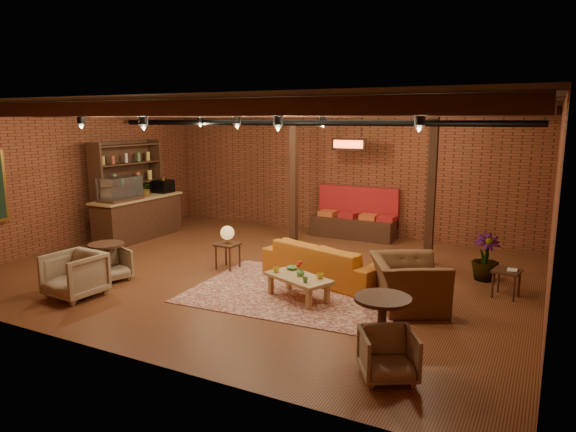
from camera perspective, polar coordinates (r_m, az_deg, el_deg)
The scene contains 28 objects.
floor at distance 10.16m, azimuth -2.99°, elevation -6.07°, with size 10.00×10.00×0.00m, color #401C10.
ceiling at distance 9.73m, azimuth -3.17°, elevation 12.28°, with size 10.00×8.00×0.02m, color black.
wall_back at distance 13.40m, azimuth 5.65°, elevation 4.96°, with size 10.00×0.02×3.20m, color brown.
wall_front at distance 6.73m, azimuth -20.58°, elevation -1.38°, with size 10.00×0.02×3.20m, color brown.
wall_left at distance 13.07m, azimuth -22.39°, elevation 4.06°, with size 0.02×8.00×3.20m, color brown.
wall_right at distance 8.49m, azimuth 27.45°, elevation 0.48°, with size 0.02×8.00×3.20m, color brown.
ceiling_beams at distance 9.73m, azimuth -3.17°, elevation 11.58°, with size 9.80×6.40×0.22m, color #311A10, non-canonical shape.
ceiling_pipe at distance 11.14m, azimuth 1.10°, elevation 10.30°, with size 0.12×0.12×9.60m, color black.
post_left at distance 12.37m, azimuth 0.64°, elevation 4.54°, with size 0.16×0.16×3.20m, color #311A10.
post_right at distance 10.68m, azimuth 15.66°, elevation 3.16°, with size 0.16×0.16×3.20m, color #311A10.
service_counter at distance 13.20m, azimuth -16.31°, elevation 0.99°, with size 0.80×2.50×1.60m, color #311A10, non-canonical shape.
plant_counter at distance 13.21m, azimuth -15.50°, elevation 2.89°, with size 0.35×0.39×0.30m, color #337F33.
shelving_hutch at distance 13.49m, azimuth -17.34°, elevation 2.86°, with size 0.52×2.00×2.40m, color #311A10, non-canonical shape.
banquette at distance 12.93m, azimuth 7.28°, elevation -0.21°, with size 2.10×0.70×1.00m, color #A81C1D, non-canonical shape.
service_sign at distance 12.29m, azimuth 6.76°, elevation 7.93°, with size 0.86×0.06×0.30m, color #FF3E19.
ceiling_spotlights at distance 9.73m, azimuth -3.15°, elevation 10.28°, with size 6.40×4.40×0.28m, color black, non-canonical shape.
rug at distance 8.93m, azimuth 1.21°, elevation -8.40°, with size 3.58×2.73×0.01m, color maroon.
sofa at distance 9.48m, azimuth 4.30°, elevation -5.09°, with size 2.43×0.95×0.71m, color #B05E18.
coffee_table at distance 8.50m, azimuth 1.14°, elevation -6.96°, with size 1.27×0.96×0.64m.
side_table_lamp at distance 10.19m, azimuth -6.75°, elevation -2.24°, with size 0.43×0.43×0.87m.
round_table_left at distance 10.09m, azimuth -19.48°, elevation -4.10°, with size 0.65×0.65×0.68m.
armchair_a at distance 10.02m, azimuth -19.18°, elevation -4.98°, with size 0.63×0.59×0.65m, color #B9AC8F.
armchair_b at distance 9.28m, azimuth -22.64°, elevation -5.85°, with size 0.81×0.76×0.83m, color #B9AC8F.
armchair_right at distance 8.30m, azimuth 13.22°, elevation -6.38°, with size 1.22×0.79×1.06m, color brown.
side_table_book at distance 9.31m, azimuth 23.15°, elevation -5.75°, with size 0.49×0.49×0.49m.
round_table_right at distance 6.47m, azimuth 10.40°, elevation -11.11°, with size 0.70×0.70×0.82m.
armchair_far at distance 6.16m, azimuth 11.06°, elevation -14.66°, with size 0.61×0.57×0.63m, color #B9AC8F.
plant_tall at distance 9.94m, azimuth 21.44°, elevation 0.52°, with size 1.45×1.45×2.60m, color #4C7F4C.
Camera 1 is at (4.94, -8.38, 2.93)m, focal length 32.00 mm.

